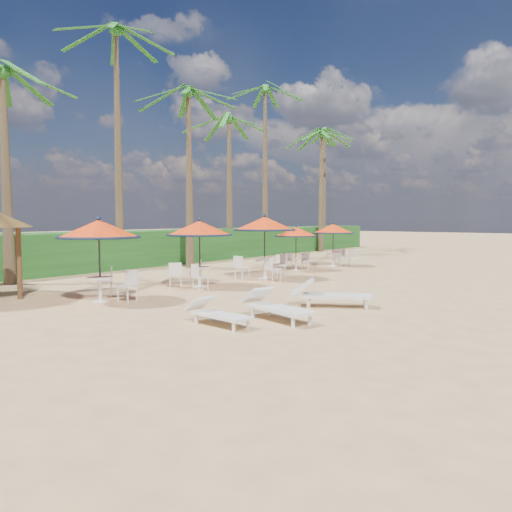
{
  "coord_description": "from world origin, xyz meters",
  "views": [
    {
      "loc": [
        7.44,
        -8.87,
        2.46
      ],
      "look_at": [
        -2.76,
        4.29,
        1.2
      ],
      "focal_mm": 35.0,
      "sensor_mm": 36.0,
      "label": 1
    }
  ],
  "objects_px": {
    "station_1": "(198,237)",
    "lounger_mid": "(275,305)",
    "station_2": "(265,232)",
    "station_0": "(101,237)",
    "station_4": "(335,234)",
    "station_3": "(295,237)",
    "lounger_near": "(216,312)",
    "lounger_far": "(328,294)"
  },
  "relations": [
    {
      "from": "station_3",
      "to": "station_4",
      "type": "relative_size",
      "value": 0.95
    },
    {
      "from": "station_0",
      "to": "station_1",
      "type": "height_order",
      "value": "station_0"
    },
    {
      "from": "station_1",
      "to": "lounger_far",
      "type": "xyz_separation_m",
      "value": [
        5.7,
        -0.68,
        -1.44
      ]
    },
    {
      "from": "station_2",
      "to": "station_3",
      "type": "distance_m",
      "value": 3.75
    },
    {
      "from": "station_2",
      "to": "station_3",
      "type": "relative_size",
      "value": 1.23
    },
    {
      "from": "lounger_mid",
      "to": "lounger_far",
      "type": "height_order",
      "value": "lounger_far"
    },
    {
      "from": "lounger_near",
      "to": "station_3",
      "type": "bearing_deg",
      "value": 119.91
    },
    {
      "from": "station_2",
      "to": "lounger_near",
      "type": "bearing_deg",
      "value": -60.5
    },
    {
      "from": "station_3",
      "to": "lounger_far",
      "type": "distance_m",
      "value": 9.89
    },
    {
      "from": "lounger_mid",
      "to": "lounger_far",
      "type": "relative_size",
      "value": 0.97
    },
    {
      "from": "lounger_far",
      "to": "station_0",
      "type": "bearing_deg",
      "value": 179.63
    },
    {
      "from": "station_1",
      "to": "station_3",
      "type": "distance_m",
      "value": 7.01
    },
    {
      "from": "station_3",
      "to": "station_4",
      "type": "bearing_deg",
      "value": 81.87
    },
    {
      "from": "station_4",
      "to": "lounger_mid",
      "type": "bearing_deg",
      "value": -66.96
    },
    {
      "from": "station_2",
      "to": "station_1",
      "type": "bearing_deg",
      "value": -97.75
    },
    {
      "from": "station_1",
      "to": "station_0",
      "type": "bearing_deg",
      "value": -90.8
    },
    {
      "from": "lounger_mid",
      "to": "lounger_near",
      "type": "bearing_deg",
      "value": -104.8
    },
    {
      "from": "station_1",
      "to": "station_4",
      "type": "bearing_deg",
      "value": 90.02
    },
    {
      "from": "station_1",
      "to": "lounger_mid",
      "type": "xyz_separation_m",
      "value": [
        5.55,
        -3.04,
        -1.46
      ]
    },
    {
      "from": "station_3",
      "to": "station_4",
      "type": "height_order",
      "value": "station_4"
    },
    {
      "from": "lounger_near",
      "to": "lounger_mid",
      "type": "distance_m",
      "value": 1.5
    },
    {
      "from": "station_1",
      "to": "lounger_mid",
      "type": "distance_m",
      "value": 6.49
    },
    {
      "from": "station_2",
      "to": "lounger_mid",
      "type": "distance_m",
      "value": 8.33
    },
    {
      "from": "lounger_mid",
      "to": "lounger_far",
      "type": "bearing_deg",
      "value": 100.53
    },
    {
      "from": "station_3",
      "to": "lounger_near",
      "type": "bearing_deg",
      "value": -65.13
    },
    {
      "from": "station_3",
      "to": "lounger_near",
      "type": "relative_size",
      "value": 1.19
    },
    {
      "from": "station_2",
      "to": "station_4",
      "type": "relative_size",
      "value": 1.17
    },
    {
      "from": "station_0",
      "to": "lounger_far",
      "type": "bearing_deg",
      "value": 29.96
    },
    {
      "from": "station_2",
      "to": "lounger_near",
      "type": "distance_m",
      "value": 9.01
    },
    {
      "from": "station_2",
      "to": "lounger_mid",
      "type": "relative_size",
      "value": 1.21
    },
    {
      "from": "station_3",
      "to": "lounger_mid",
      "type": "height_order",
      "value": "station_3"
    },
    {
      "from": "station_0",
      "to": "lounger_near",
      "type": "distance_m",
      "value": 5.15
    },
    {
      "from": "station_1",
      "to": "station_2",
      "type": "bearing_deg",
      "value": 82.25
    },
    {
      "from": "station_0",
      "to": "station_4",
      "type": "xyz_separation_m",
      "value": [
        0.05,
        14.01,
        -0.27
      ]
    },
    {
      "from": "station_1",
      "to": "lounger_mid",
      "type": "bearing_deg",
      "value": -28.75
    },
    {
      "from": "lounger_far",
      "to": "lounger_mid",
      "type": "bearing_deg",
      "value": -123.97
    },
    {
      "from": "station_1",
      "to": "lounger_near",
      "type": "xyz_separation_m",
      "value": [
        4.82,
        -4.35,
        -1.51
      ]
    },
    {
      "from": "lounger_near",
      "to": "station_2",
      "type": "bearing_deg",
      "value": 124.54
    },
    {
      "from": "station_3",
      "to": "lounger_near",
      "type": "distance_m",
      "value": 12.57
    },
    {
      "from": "station_1",
      "to": "station_3",
      "type": "relative_size",
      "value": 1.15
    },
    {
      "from": "station_2",
      "to": "lounger_near",
      "type": "height_order",
      "value": "station_2"
    },
    {
      "from": "station_4",
      "to": "lounger_near",
      "type": "distance_m",
      "value": 15.21
    }
  ]
}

